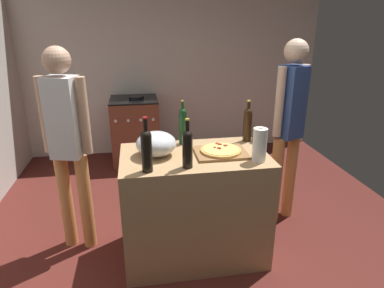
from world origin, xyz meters
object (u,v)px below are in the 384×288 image
at_px(wine_bottle_green, 187,147).
at_px(person_in_stripes, 67,138).
at_px(wine_bottle_amber, 147,149).
at_px(stove, 135,130).
at_px(paper_towel_roll, 260,145).
at_px(wine_bottle_clear, 183,125).
at_px(person_in_red, 289,122).
at_px(pizza, 221,150).
at_px(mixing_bowl, 156,144).
at_px(wine_bottle_dark, 248,123).

height_order(wine_bottle_green, person_in_stripes, person_in_stripes).
height_order(wine_bottle_amber, stove, wine_bottle_amber).
distance_m(paper_towel_roll, wine_bottle_green, 0.54).
xyz_separation_m(wine_bottle_green, wine_bottle_clear, (0.04, 0.49, 0.01)).
relative_size(paper_towel_roll, person_in_red, 0.15).
bearing_deg(pizza, wine_bottle_green, -144.45).
height_order(pizza, person_in_stripes, person_in_stripes).
xyz_separation_m(pizza, stove, (-0.67, 2.18, -0.49)).
relative_size(pizza, person_in_stripes, 0.18).
height_order(paper_towel_roll, stove, paper_towel_roll).
xyz_separation_m(pizza, person_in_stripes, (-1.19, 0.30, 0.06)).
bearing_deg(paper_towel_roll, pizza, 142.80).
relative_size(mixing_bowl, wine_bottle_dark, 0.86).
xyz_separation_m(paper_towel_roll, stove, (-0.91, 2.36, -0.59)).
relative_size(mixing_bowl, person_in_red, 0.18).
xyz_separation_m(pizza, wine_bottle_green, (-0.30, -0.21, 0.12)).
bearing_deg(wine_bottle_dark, paper_towel_roll, -96.91).
bearing_deg(wine_bottle_clear, stove, 102.14).
distance_m(pizza, wine_bottle_green, 0.38).
bearing_deg(wine_bottle_dark, stove, 116.63).
bearing_deg(wine_bottle_clear, person_in_red, 7.61).
bearing_deg(wine_bottle_amber, person_in_red, 25.88).
relative_size(pizza, wine_bottle_amber, 0.82).
bearing_deg(paper_towel_roll, wine_bottle_amber, -176.71).
bearing_deg(pizza, paper_towel_roll, -37.20).
xyz_separation_m(wine_bottle_clear, person_in_stripes, (-0.93, 0.02, -0.07)).
relative_size(wine_bottle_dark, person_in_stripes, 0.21).
distance_m(pizza, stove, 2.33).
bearing_deg(wine_bottle_amber, wine_bottle_green, 4.02).
xyz_separation_m(paper_towel_roll, person_in_red, (0.51, 0.60, -0.02)).
bearing_deg(wine_bottle_green, paper_towel_roll, 2.91).
xyz_separation_m(wine_bottle_dark, person_in_stripes, (-1.49, 0.04, -0.07)).
relative_size(stove, person_in_stripes, 0.54).
bearing_deg(paper_towel_roll, mixing_bowl, 162.28).
xyz_separation_m(pizza, wine_bottle_dark, (0.30, 0.26, 0.13)).
relative_size(wine_bottle_clear, person_in_red, 0.21).
bearing_deg(wine_bottle_dark, person_in_stripes, 178.41).
bearing_deg(wine_bottle_amber, person_in_stripes, 139.29).
height_order(wine_bottle_clear, person_in_stripes, person_in_stripes).
height_order(paper_towel_roll, wine_bottle_dark, wine_bottle_dark).
bearing_deg(wine_bottle_amber, wine_bottle_dark, 29.07).
xyz_separation_m(wine_bottle_clear, wine_bottle_amber, (-0.32, -0.51, 0.00)).
bearing_deg(person_in_stripes, mixing_bowl, -19.34).
bearing_deg(stove, wine_bottle_dark, -63.37).
distance_m(paper_towel_roll, stove, 2.60).
bearing_deg(person_in_stripes, wine_bottle_amber, -40.71).
relative_size(paper_towel_roll, stove, 0.27).
bearing_deg(person_in_red, person_in_stripes, -176.54).
relative_size(wine_bottle_dark, wine_bottle_clear, 0.96).
bearing_deg(wine_bottle_green, stove, 98.86).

